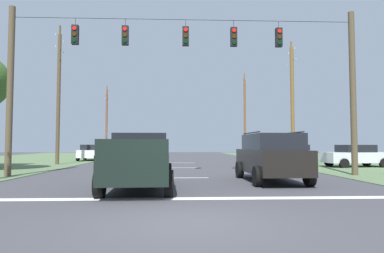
{
  "coord_description": "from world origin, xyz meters",
  "views": [
    {
      "loc": [
        -0.17,
        -6.9,
        1.56
      ],
      "look_at": [
        0.67,
        13.3,
        2.62
      ],
      "focal_mm": 31.55,
      "sensor_mm": 36.0,
      "label": 1
    }
  ],
  "objects": [
    {
      "name": "utility_pole_mid_left",
      "position": [
        -9.4,
        19.37,
        5.38
      ],
      "size": [
        0.28,
        1.87,
        10.83
      ],
      "color": "brown",
      "rests_on": "ground"
    },
    {
      "name": "stop_bar_stripe",
      "position": [
        0.0,
        2.84,
        0.0
      ],
      "size": [
        14.23,
        0.45,
        0.01
      ],
      "primitive_type": "cube",
      "color": "white",
      "rests_on": "ground"
    },
    {
      "name": "pickup_truck",
      "position": [
        -1.51,
        5.0,
        0.97
      ],
      "size": [
        2.44,
        5.47,
        1.95
      ],
      "color": "black",
      "rests_on": "ground"
    },
    {
      "name": "lane_dash_1",
      "position": [
        0.0,
        15.62,
        0.0
      ],
      "size": [
        2.5,
        0.15,
        0.01
      ],
      "primitive_type": "cube",
      "rotation": [
        0.0,
        0.0,
        1.57
      ],
      "color": "white",
      "rests_on": "ground"
    },
    {
      "name": "lane_dash_2",
      "position": [
        0.0,
        21.51,
        0.0
      ],
      "size": [
        2.5,
        0.15,
        0.01
      ],
      "primitive_type": "cube",
      "rotation": [
        0.0,
        0.0,
        1.57
      ],
      "color": "white",
      "rests_on": "ground"
    },
    {
      "name": "utility_pole_far_left",
      "position": [
        -9.42,
        37.0,
        4.59
      ],
      "size": [
        0.27,
        1.79,
        9.13
      ],
      "color": "brown",
      "rests_on": "ground"
    },
    {
      "name": "suv_black",
      "position": [
        3.7,
        7.03,
        1.06
      ],
      "size": [
        2.29,
        4.84,
        2.05
      ],
      "color": "black",
      "rests_on": "ground"
    },
    {
      "name": "distant_car_crossing_white",
      "position": [
        -8.48,
        25.84,
        0.79
      ],
      "size": [
        2.18,
        4.38,
        1.52
      ],
      "color": "silver",
      "rests_on": "ground"
    },
    {
      "name": "distant_car_far_parked",
      "position": [
        10.77,
        23.66,
        0.79
      ],
      "size": [
        2.08,
        4.33,
        1.52
      ],
      "color": "navy",
      "rests_on": "ground"
    },
    {
      "name": "utility_pole_mid_right",
      "position": [
        9.03,
        19.71,
        4.98
      ],
      "size": [
        0.29,
        1.99,
        9.93
      ],
      "color": "brown",
      "rests_on": "ground"
    },
    {
      "name": "overhead_signal_span",
      "position": [
        0.13,
        9.57,
        4.73
      ],
      "size": [
        17.2,
        0.31,
        8.28
      ],
      "color": "brown",
      "rests_on": "ground"
    },
    {
      "name": "ground_plane",
      "position": [
        0.0,
        0.0,
        0.0
      ],
      "size": [
        120.0,
        120.0,
        0.0
      ],
      "primitive_type": "plane",
      "color": "#3D3D42"
    },
    {
      "name": "lane_dash_0",
      "position": [
        0.0,
        8.84,
        0.0
      ],
      "size": [
        2.5,
        0.15,
        0.01
      ],
      "primitive_type": "cube",
      "rotation": [
        0.0,
        0.0,
        1.57
      ],
      "color": "white",
      "rests_on": "ground"
    },
    {
      "name": "distant_car_oncoming",
      "position": [
        11.89,
        15.55,
        0.79
      ],
      "size": [
        4.45,
        2.34,
        1.52
      ],
      "color": "silver",
      "rests_on": "ground"
    },
    {
      "name": "utility_pole_far_right",
      "position": [
        8.58,
        36.77,
        5.27
      ],
      "size": [
        0.28,
        1.94,
        10.92
      ],
      "color": "brown",
      "rests_on": "ground"
    }
  ]
}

